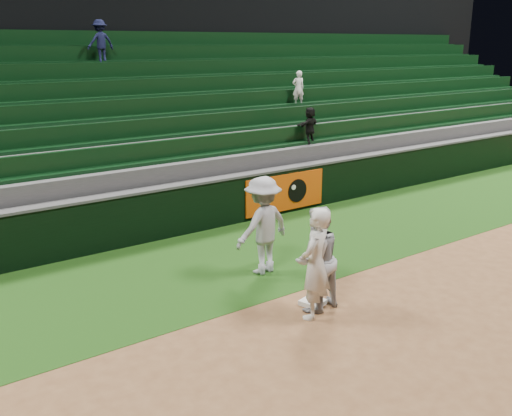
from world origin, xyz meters
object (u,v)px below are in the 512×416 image
(first_base, at_px, (313,302))
(base_coach, at_px, (263,225))
(first_baseman, at_px, (315,264))
(baserunner, at_px, (316,259))

(first_base, height_order, base_coach, base_coach)
(base_coach, bearing_deg, first_baseman, 70.34)
(baserunner, relative_size, base_coach, 0.94)
(baserunner, xyz_separation_m, base_coach, (0.24, 1.87, 0.07))
(first_base, height_order, first_baseman, first_baseman)
(base_coach, bearing_deg, first_base, 77.10)
(first_base, bearing_deg, first_baseman, -129.00)
(baserunner, height_order, base_coach, base_coach)
(first_baseman, xyz_separation_m, baserunner, (0.21, 0.20, -0.03))
(first_base, height_order, baserunner, baserunner)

